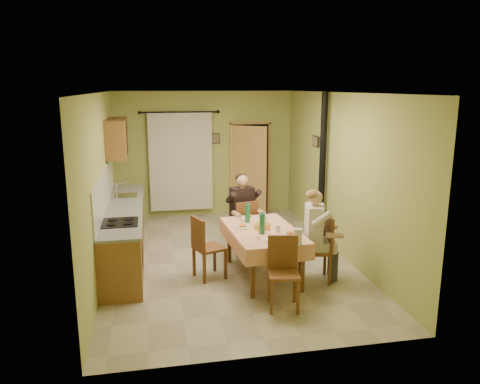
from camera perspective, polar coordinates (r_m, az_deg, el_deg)
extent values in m
cube|color=tan|center=(8.11, -1.61, -8.18)|extent=(4.00, 6.00, 0.01)
cube|color=#A7AE59|center=(10.65, -4.32, 4.64)|extent=(4.00, 0.04, 2.80)
cube|color=#A7AE59|center=(4.88, 4.11, -5.15)|extent=(4.00, 0.04, 2.80)
cube|color=#A7AE59|center=(7.66, -16.60, 0.95)|extent=(0.04, 6.00, 2.80)
cube|color=#A7AE59|center=(8.28, 12.11, 2.05)|extent=(0.04, 6.00, 2.80)
cube|color=white|center=(7.58, -1.75, 12.01)|extent=(4.00, 6.00, 0.04)
cube|color=brown|center=(8.26, -13.85, -4.93)|extent=(0.60, 3.60, 0.88)
cube|color=gray|center=(8.14, -14.02, -1.84)|extent=(0.64, 3.64, 0.04)
cube|color=white|center=(8.09, -16.16, 0.34)|extent=(0.02, 3.60, 0.66)
cube|color=silver|center=(8.91, -13.79, -0.47)|extent=(0.42, 0.42, 0.03)
cube|color=black|center=(7.17, -14.40, -3.63)|extent=(0.52, 0.56, 0.02)
cube|color=black|center=(7.30, -11.86, -7.11)|extent=(0.01, 0.55, 0.55)
cube|color=brown|center=(9.24, -14.74, 6.46)|extent=(0.35, 1.40, 0.70)
cylinder|color=black|center=(10.39, -7.39, 9.63)|extent=(1.70, 0.04, 0.04)
cube|color=silver|center=(10.53, -7.22, 3.65)|extent=(1.40, 0.06, 2.20)
cube|color=black|center=(10.87, 1.23, 2.86)|extent=(0.84, 0.03, 2.06)
cube|color=tan|center=(10.77, -1.10, 2.76)|extent=(0.06, 0.06, 2.12)
cube|color=tan|center=(10.96, 3.55, 2.92)|extent=(0.06, 0.06, 2.12)
cube|color=tan|center=(10.72, 1.27, 8.43)|extent=(0.96, 0.06, 0.06)
cube|color=tan|center=(10.62, 1.15, 2.57)|extent=(0.71, 0.48, 2.04)
cube|color=#EB9E7A|center=(7.19, 2.82, -4.73)|extent=(1.10, 1.72, 0.04)
cube|color=#EB9E7A|center=(6.48, 5.03, -7.78)|extent=(0.99, 0.08, 0.22)
cube|color=#EB9E7A|center=(7.98, 1.03, -3.75)|extent=(0.99, 0.08, 0.22)
cube|color=#EB9E7A|center=(7.09, -1.04, -5.89)|extent=(0.12, 1.66, 0.22)
cube|color=#EB9E7A|center=(7.38, 6.52, -5.22)|extent=(0.12, 1.66, 0.22)
cylinder|color=white|center=(7.78, 1.09, -3.13)|extent=(0.25, 0.25, 0.02)
ellipsoid|color=#CC7233|center=(7.77, 1.09, -2.98)|extent=(0.12, 0.12, 0.05)
cylinder|color=white|center=(6.65, 4.58, -5.97)|extent=(0.25, 0.25, 0.02)
ellipsoid|color=#CC7233|center=(6.64, 4.58, -5.80)|extent=(0.12, 0.12, 0.05)
cylinder|color=white|center=(6.96, 6.06, -5.12)|extent=(0.25, 0.25, 0.02)
ellipsoid|color=#CC7233|center=(6.96, 6.06, -4.95)|extent=(0.12, 0.12, 0.05)
cylinder|color=white|center=(7.27, 0.33, -4.27)|extent=(0.25, 0.25, 0.02)
ellipsoid|color=#CC7233|center=(7.26, 0.33, -4.11)|extent=(0.12, 0.12, 0.05)
cylinder|color=#FFB245|center=(7.22, 2.71, -4.16)|extent=(0.26, 0.26, 0.08)
cylinder|color=white|center=(6.68, 4.25, -5.85)|extent=(0.28, 0.28, 0.02)
cube|color=tan|center=(6.73, 4.10, -5.52)|extent=(0.05, 0.06, 0.03)
cube|color=tan|center=(6.68, 4.26, -5.68)|extent=(0.07, 0.07, 0.03)
cube|color=tan|center=(6.69, 4.08, -5.64)|extent=(0.07, 0.07, 0.03)
cube|color=tan|center=(6.70, 4.26, -5.61)|extent=(0.07, 0.07, 0.03)
cube|color=tan|center=(6.67, 4.82, -5.72)|extent=(0.07, 0.07, 0.03)
cylinder|color=silver|center=(7.07, 4.70, -4.46)|extent=(0.07, 0.07, 0.10)
cylinder|color=silver|center=(7.52, 3.09, -3.37)|extent=(0.07, 0.07, 0.10)
cylinder|color=white|center=(6.51, 7.07, -5.40)|extent=(0.11, 0.11, 0.22)
cylinder|color=silver|center=(6.50, 7.08, -5.15)|extent=(0.02, 0.02, 0.30)
cube|color=brown|center=(8.28, 0.33, -4.22)|extent=(0.49, 0.49, 0.04)
cube|color=brown|center=(8.05, 0.87, -2.84)|extent=(0.41, 0.13, 0.47)
cube|color=brown|center=(6.27, 5.35, -9.97)|extent=(0.47, 0.47, 0.04)
cube|color=brown|center=(6.35, 5.22, -7.25)|extent=(0.40, 0.11, 0.46)
cube|color=brown|center=(7.20, 9.11, -7.03)|extent=(0.53, 0.53, 0.04)
cube|color=brown|center=(7.15, 10.84, -4.86)|extent=(0.12, 0.46, 0.52)
cube|color=brown|center=(7.23, -3.75, -6.80)|extent=(0.54, 0.54, 0.04)
cube|color=brown|center=(7.07, -5.16, -5.07)|extent=(0.18, 0.41, 0.48)
cube|color=black|center=(8.17, 0.62, -3.87)|extent=(0.44, 0.47, 0.16)
cube|color=black|center=(8.19, 0.25, -1.29)|extent=(0.44, 0.30, 0.54)
sphere|color=tan|center=(8.10, 0.28, 1.37)|extent=(0.21, 0.21, 0.21)
ellipsoid|color=black|center=(8.12, 0.17, 1.70)|extent=(0.21, 0.21, 0.16)
cube|color=silver|center=(7.19, 9.92, -6.41)|extent=(0.46, 0.42, 0.16)
cube|color=silver|center=(7.06, 8.99, -3.75)|extent=(0.29, 0.43, 0.54)
sphere|color=tan|center=(6.97, 9.18, -0.67)|extent=(0.21, 0.21, 0.21)
ellipsoid|color=olive|center=(6.95, 8.87, -0.35)|extent=(0.21, 0.21, 0.16)
cylinder|color=black|center=(8.79, 9.99, 2.75)|extent=(0.12, 0.12, 2.80)
cylinder|color=black|center=(9.09, 9.69, -5.03)|extent=(0.24, 0.24, 0.30)
cube|color=black|center=(10.61, -2.99, 6.53)|extent=(0.19, 0.03, 0.23)
cube|color=brown|center=(9.31, 9.19, 6.13)|extent=(0.03, 0.31, 0.21)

